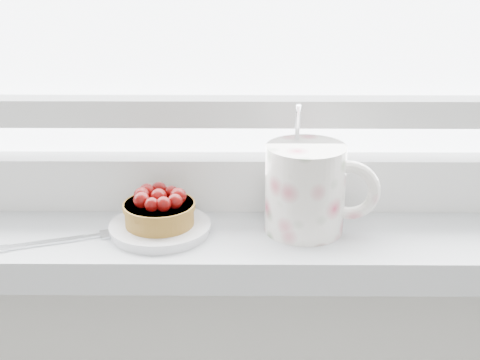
{
  "coord_description": "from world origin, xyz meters",
  "views": [
    {
      "loc": [
        0.02,
        1.14,
        1.29
      ],
      "look_at": [
        0.01,
        1.88,
        1.01
      ],
      "focal_mm": 50.0,
      "sensor_mm": 36.0,
      "label": 1
    }
  ],
  "objects_px": {
    "saucer": "(160,228)",
    "floral_mug": "(308,187)",
    "raspberry_tart": "(159,209)",
    "fork": "(71,239)"
  },
  "relations": [
    {
      "from": "saucer",
      "to": "floral_mug",
      "type": "bearing_deg",
      "value": 2.99
    },
    {
      "from": "saucer",
      "to": "raspberry_tart",
      "type": "xyz_separation_m",
      "value": [
        -0.0,
        0.0,
        0.03
      ]
    },
    {
      "from": "floral_mug",
      "to": "saucer",
      "type": "bearing_deg",
      "value": -177.01
    },
    {
      "from": "fork",
      "to": "floral_mug",
      "type": "bearing_deg",
      "value": 6.39
    },
    {
      "from": "raspberry_tart",
      "to": "floral_mug",
      "type": "bearing_deg",
      "value": 2.91
    },
    {
      "from": "raspberry_tart",
      "to": "fork",
      "type": "xyz_separation_m",
      "value": [
        -0.1,
        -0.02,
        -0.03
      ]
    },
    {
      "from": "floral_mug",
      "to": "fork",
      "type": "distance_m",
      "value": 0.29
    },
    {
      "from": "raspberry_tart",
      "to": "floral_mug",
      "type": "xyz_separation_m",
      "value": [
        0.18,
        0.01,
        0.02
      ]
    },
    {
      "from": "saucer",
      "to": "raspberry_tart",
      "type": "relative_size",
      "value": 1.41
    },
    {
      "from": "raspberry_tart",
      "to": "saucer",
      "type": "bearing_deg",
      "value": -53.11
    }
  ]
}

